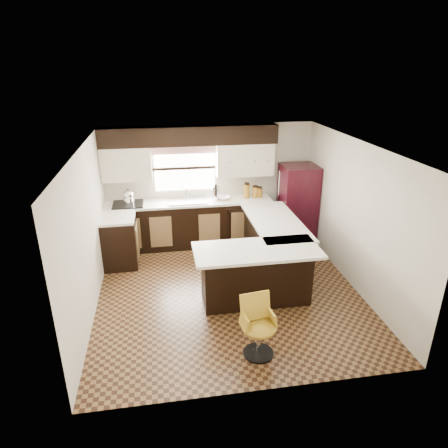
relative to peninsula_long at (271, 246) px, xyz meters
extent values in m
plane|color=#49301A|center=(-0.90, -0.62, -0.45)|extent=(4.40, 4.40, 0.00)
plane|color=silver|center=(-0.90, -0.62, 1.95)|extent=(4.40, 4.40, 0.00)
plane|color=beige|center=(-0.90, 1.58, 0.75)|extent=(4.40, 0.00, 4.40)
plane|color=beige|center=(-0.90, -2.83, 0.75)|extent=(4.40, 0.00, 4.40)
plane|color=beige|center=(-3.00, -0.62, 0.75)|extent=(0.00, 4.40, 4.40)
plane|color=beige|center=(1.20, -0.62, 0.75)|extent=(0.00, 4.40, 4.40)
cube|color=black|center=(-1.35, 1.28, 0.00)|extent=(3.30, 0.60, 0.90)
cube|color=black|center=(-2.70, 0.62, 0.00)|extent=(0.60, 0.70, 0.90)
cube|color=silver|center=(-1.35, 1.28, 0.47)|extent=(3.30, 0.60, 0.04)
cube|color=silver|center=(-2.70, 0.62, 0.47)|extent=(0.60, 0.70, 0.04)
cube|color=black|center=(-1.30, 1.40, 1.77)|extent=(3.40, 0.35, 0.36)
cube|color=beige|center=(-2.52, 1.40, 1.27)|extent=(0.94, 0.35, 0.64)
cube|color=beige|center=(-0.22, 1.40, 1.27)|extent=(1.14, 0.35, 0.64)
cube|color=white|center=(-1.40, 1.56, 1.10)|extent=(1.20, 0.02, 0.90)
cube|color=#D19B93|center=(-1.40, 1.52, 1.49)|extent=(1.30, 0.06, 0.18)
cube|color=#B2B2B7|center=(-1.40, 1.25, 0.51)|extent=(0.75, 0.45, 0.03)
cube|color=black|center=(-0.35, 0.99, -0.02)|extent=(0.58, 0.03, 0.78)
cube|color=black|center=(-2.55, 1.25, 0.51)|extent=(0.58, 0.50, 0.02)
cube|color=black|center=(0.00, 0.00, 0.00)|extent=(0.60, 1.95, 0.90)
cube|color=black|center=(-0.53, -0.97, 0.00)|extent=(1.65, 0.60, 0.90)
cube|color=silver|center=(0.05, 0.00, 0.47)|extent=(0.84, 1.95, 0.04)
cube|color=silver|center=(-0.55, -1.06, 0.47)|extent=(1.89, 0.84, 0.04)
cube|color=black|center=(0.83, 1.08, 0.37)|extent=(0.70, 0.67, 1.63)
cylinder|color=silver|center=(-0.82, 1.28, 0.64)|extent=(0.14, 0.14, 0.29)
imported|color=white|center=(-0.66, 1.27, 0.53)|extent=(0.29, 0.29, 0.06)
cylinder|color=#90621A|center=(-0.19, 1.30, 0.64)|extent=(0.12, 0.12, 0.28)
cylinder|color=#90621A|center=(-0.01, 1.30, 0.60)|extent=(0.12, 0.12, 0.22)
cylinder|color=#90621A|center=(0.08, 1.30, 0.59)|extent=(0.12, 0.12, 0.19)
camera|label=1|loc=(-1.90, -6.25, 3.10)|focal=32.00mm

